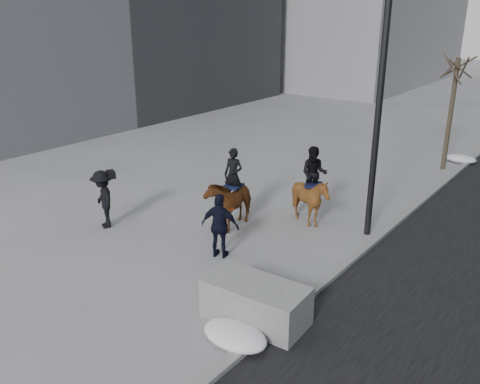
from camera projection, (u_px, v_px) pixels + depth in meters
The scene contains 10 objects.
ground at pixel (212, 258), 13.39m from camera, with size 120.00×120.00×0.00m, color gray.
curb at pixel (445, 181), 19.10m from camera, with size 0.25×90.00×0.12m, color gray.
planter at pixel (256, 302), 10.59m from camera, with size 2.16×1.08×0.86m, color #98999B.
tree_near at pixel (451, 109), 19.86m from camera, with size 1.20×1.20×4.92m, color #33271E, non-canonical shape.
mounted_left at pixel (231, 197), 15.13m from camera, with size 1.12×1.93×2.35m.
mounted_right at pixel (311, 194), 15.15m from camera, with size 1.72×1.80×2.40m.
feeder at pixel (220, 226), 13.17m from camera, with size 1.11×1.01×1.75m.
camera_crew at pixel (103, 199), 14.98m from camera, with size 1.31×1.10×1.75m.
lamppost at pixel (387, 57), 13.26m from camera, with size 0.25×2.52×9.09m.
snow_piles at pixel (375, 226), 14.90m from camera, with size 1.41×16.38×0.36m.
Camera 1 is at (7.87, -9.05, 6.23)m, focal length 38.00 mm.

